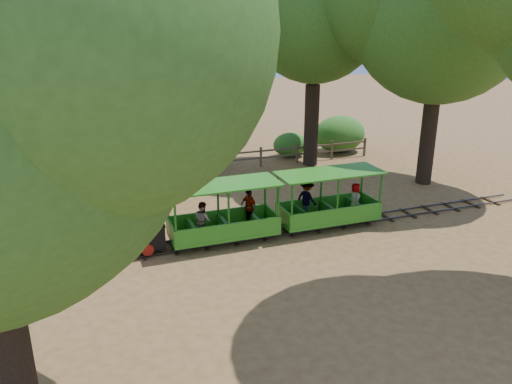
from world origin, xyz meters
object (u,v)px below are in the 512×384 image
object	(u,v)px
carriage_rear	(326,204)
carriage_front	(224,219)
fence	(203,161)
locomotive	(118,205)

from	to	relation	value
carriage_rear	carriage_front	bearing A→B (deg)	-179.07
carriage_rear	fence	world-z (taller)	carriage_rear
carriage_front	fence	bearing A→B (deg)	80.76
carriage_front	carriage_rear	bearing A→B (deg)	0.93
carriage_rear	fence	xyz separation A→B (m)	(-2.48, 7.94, -0.26)
carriage_front	fence	world-z (taller)	carriage_front
locomotive	carriage_front	distance (m)	3.44
carriage_rear	fence	distance (m)	8.32
carriage_front	fence	xyz separation A→B (m)	(1.30, 8.00, -0.24)
fence	carriage_front	bearing A→B (deg)	-99.24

